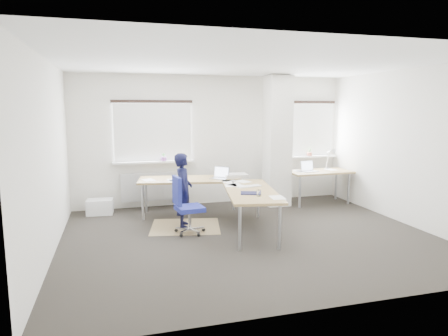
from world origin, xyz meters
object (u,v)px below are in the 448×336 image
object	(u,v)px
person	(183,190)
task_chair	(188,218)
desk_main	(221,186)
desk_side	(319,173)

from	to	relation	value
person	task_chair	bearing A→B (deg)	-172.10
desk_main	desk_side	distance (m)	2.65
desk_side	person	world-z (taller)	person
desk_side	task_chair	bearing A→B (deg)	-158.29
desk_main	task_chair	bearing A→B (deg)	-134.15
desk_main	task_chair	xyz separation A→B (m)	(-0.71, -0.51, -0.42)
desk_main	task_chair	size ratio (longest dim) A/B	3.01
desk_main	person	distance (m)	0.71
task_chair	person	bearing A→B (deg)	81.90
desk_side	person	distance (m)	3.35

